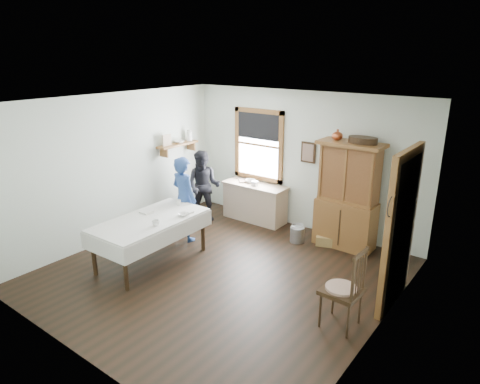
# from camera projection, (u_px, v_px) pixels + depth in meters

# --- Properties ---
(room) EXTENTS (5.01, 5.01, 2.70)m
(room) POSITION_uv_depth(u_px,v_px,m) (220.00, 194.00, 6.42)
(room) COLOR black
(room) RESTS_ON ground
(window) EXTENTS (1.18, 0.07, 1.48)m
(window) POSITION_uv_depth(u_px,v_px,m) (259.00, 141.00, 8.77)
(window) COLOR white
(window) RESTS_ON room
(doorway) EXTENTS (0.09, 1.14, 2.22)m
(doorway) POSITION_uv_depth(u_px,v_px,m) (402.00, 226.00, 5.72)
(doorway) COLOR #42392F
(doorway) RESTS_ON room
(wall_shelf) EXTENTS (0.24, 1.00, 0.44)m
(wall_shelf) POSITION_uv_depth(u_px,v_px,m) (179.00, 143.00, 8.87)
(wall_shelf) COLOR brown
(wall_shelf) RESTS_ON room
(framed_picture) EXTENTS (0.30, 0.04, 0.40)m
(framed_picture) POSITION_uv_depth(u_px,v_px,m) (308.00, 153.00, 8.14)
(framed_picture) COLOR #312111
(framed_picture) RESTS_ON room
(rug_beater) EXTENTS (0.01, 0.27, 0.27)m
(rug_beater) POSITION_uv_depth(u_px,v_px,m) (392.00, 197.00, 5.13)
(rug_beater) COLOR black
(rug_beater) RESTS_ON room
(work_counter) EXTENTS (1.37, 0.52, 0.78)m
(work_counter) POSITION_uv_depth(u_px,v_px,m) (255.00, 202.00, 8.91)
(work_counter) COLOR tan
(work_counter) RESTS_ON room
(china_hutch) EXTENTS (1.13, 0.55, 1.92)m
(china_hutch) POSITION_uv_depth(u_px,v_px,m) (347.00, 196.00, 7.53)
(china_hutch) COLOR brown
(china_hutch) RESTS_ON room
(dining_table) EXTENTS (1.06, 1.96, 0.78)m
(dining_table) POSITION_uv_depth(u_px,v_px,m) (151.00, 240.00, 7.11)
(dining_table) COLOR silver
(dining_table) RESTS_ON room
(spindle_chair) EXTENTS (0.53, 0.53, 1.11)m
(spindle_chair) POSITION_uv_depth(u_px,v_px,m) (342.00, 287.00, 5.39)
(spindle_chair) COLOR #312111
(spindle_chair) RESTS_ON room
(pail) EXTENTS (0.33, 0.33, 0.28)m
(pail) POSITION_uv_depth(u_px,v_px,m) (297.00, 234.00, 7.95)
(pail) COLOR #989BA0
(pail) RESTS_ON room
(wicker_basket) EXTENTS (0.36, 0.30, 0.18)m
(wicker_basket) POSITION_uv_depth(u_px,v_px,m) (325.00, 241.00, 7.82)
(wicker_basket) COLOR #AA864D
(wicker_basket) RESTS_ON room
(woman_blue) EXTENTS (0.58, 0.43, 1.48)m
(woman_blue) POSITION_uv_depth(u_px,v_px,m) (184.00, 202.00, 7.89)
(woman_blue) COLOR navy
(woman_blue) RESTS_ON room
(figure_dark) EXTENTS (0.83, 0.75, 1.37)m
(figure_dark) POSITION_uv_depth(u_px,v_px,m) (204.00, 189.00, 8.82)
(figure_dark) COLOR black
(figure_dark) RESTS_ON room
(table_cup_a) EXTENTS (0.14, 0.14, 0.09)m
(table_cup_a) POSITION_uv_depth(u_px,v_px,m) (156.00, 223.00, 6.71)
(table_cup_a) COLOR white
(table_cup_a) RESTS_ON dining_table
(table_cup_b) EXTENTS (0.12, 0.12, 0.09)m
(table_cup_b) POSITION_uv_depth(u_px,v_px,m) (178.00, 203.00, 7.61)
(table_cup_b) COLOR white
(table_cup_b) RESTS_ON dining_table
(table_bowl) EXTENTS (0.22, 0.22, 0.05)m
(table_bowl) POSITION_uv_depth(u_px,v_px,m) (184.00, 214.00, 7.12)
(table_bowl) COLOR white
(table_bowl) RESTS_ON dining_table
(counter_book) EXTENTS (0.27, 0.27, 0.02)m
(counter_book) POSITION_uv_depth(u_px,v_px,m) (239.00, 181.00, 8.98)
(counter_book) COLOR #7F6354
(counter_book) RESTS_ON work_counter
(counter_bowl) EXTENTS (0.23, 0.23, 0.07)m
(counter_bowl) POSITION_uv_depth(u_px,v_px,m) (250.00, 181.00, 8.89)
(counter_bowl) COLOR white
(counter_bowl) RESTS_ON work_counter
(shelf_bowl) EXTENTS (0.22, 0.22, 0.05)m
(shelf_bowl) POSITION_uv_depth(u_px,v_px,m) (179.00, 142.00, 8.88)
(shelf_bowl) COLOR white
(shelf_bowl) RESTS_ON wall_shelf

